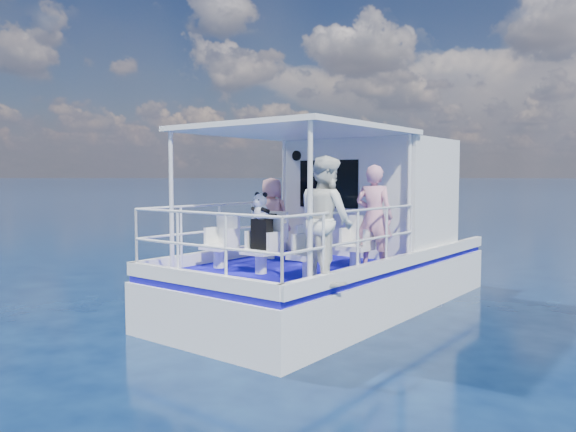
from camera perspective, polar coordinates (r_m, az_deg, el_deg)
The scene contains 20 objects.
ground at distance 9.71m, azimuth 1.53°, elevation -10.21°, with size 2000.00×2000.00×0.00m, color #071636.
hull at distance 10.51m, azimuth 4.79°, elevation -9.12°, with size 3.00×7.00×1.60m, color white.
deck at distance 10.35m, azimuth 4.81°, elevation -4.53°, with size 2.90×6.90×0.10m, color #110A90.
cabin at distance 11.36m, azimuth 8.41°, elevation 2.02°, with size 2.85×2.00×2.20m, color white.
canopy at distance 9.28m, azimuth 0.83°, elevation 8.67°, with size 3.00×3.20×0.08m, color white.
canopy_posts at distance 9.22m, azimuth 0.64°, elevation 1.61°, with size 2.77×2.97×2.20m.
railings at distance 9.01m, azimuth -0.61°, elevation -2.27°, with size 2.84×3.59×1.00m, color white, non-canonical shape.
seat_port_fwd at distance 10.21m, azimuth -1.88°, elevation -3.29°, with size 0.48×0.46×0.38m, color white.
seat_center_fwd at distance 9.66m, azimuth 2.24°, elevation -3.70°, with size 0.48×0.46×0.38m, color white.
seat_stbd_fwd at distance 9.18m, azimuth 6.84°, elevation -4.14°, with size 0.48×0.46×0.38m, color white.
seat_port_aft at distance 9.25m, azimuth -7.03°, elevation -4.07°, with size 0.48×0.46×0.38m, color white.
seat_center_aft at distance 8.65m, azimuth -2.77°, elevation -4.61°, with size 0.48×0.46×0.38m, color white.
seat_stbd_aft at distance 8.10m, azimuth 2.10°, elevation -5.20°, with size 0.48×0.46×0.38m, color white.
passenger_port_fwd at distance 10.75m, azimuth -1.66°, elevation -0.01°, with size 0.55×0.39×1.46m, color #DD938F.
passenger_stbd_fwd at distance 9.14m, azimuth 8.74°, elevation -0.10°, with size 0.61×0.40×1.68m, color pink.
passenger_stbd_aft at distance 7.75m, azimuth 3.87°, elevation -0.43°, with size 0.86×0.67×1.77m, color white.
backpack_port at distance 10.15m, azimuth -2.21°, elevation -1.00°, with size 0.34×0.19×0.44m, color black.
backpack_center at distance 8.56m, azimuth -2.67°, elevation -1.86°, with size 0.31×0.17×0.46m, color black.
compact_camera at distance 10.14m, azimuth -2.25°, elevation 0.42°, with size 0.10×0.06×0.06m, color black.
panda at distance 8.51m, azimuth -2.75°, elevation 1.03°, with size 0.26×0.22×0.41m, color white, non-canonical shape.
Camera 1 is at (5.55, -7.61, 2.38)m, focal length 35.00 mm.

